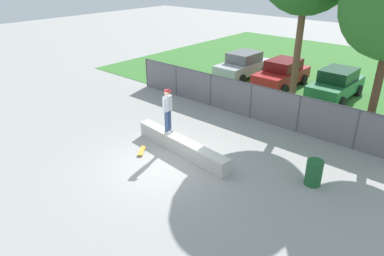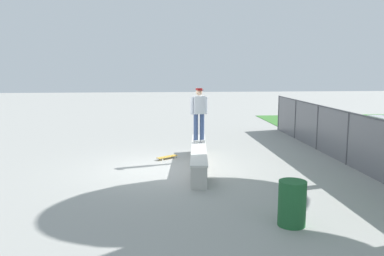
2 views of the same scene
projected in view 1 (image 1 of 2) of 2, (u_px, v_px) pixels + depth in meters
ground_plane at (161, 166)px, 13.34m from camera, size 80.00×80.00×0.00m
grass_strip at (330, 73)px, 24.55m from camera, size 26.97×20.00×0.02m
concrete_ledge at (181, 146)px, 14.11m from camera, size 4.92×0.98×0.66m
skateboarder at (168, 109)px, 14.05m from camera, size 0.36×0.59×1.84m
skateboard at (142, 151)px, 14.29m from camera, size 0.64×0.76×0.09m
chainlink_fence at (251, 100)px, 17.13m from camera, size 15.04×0.07×1.76m
car_silver at (243, 65)px, 23.45m from camera, size 2.06×4.22×1.66m
car_red at (282, 73)px, 21.66m from camera, size 2.06×4.22×1.66m
car_green at (336, 84)px, 19.76m from camera, size 2.06×4.22×1.66m
trash_bin at (314, 173)px, 12.06m from camera, size 0.56×0.56×0.93m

